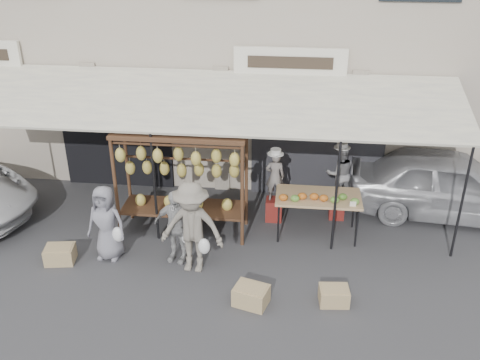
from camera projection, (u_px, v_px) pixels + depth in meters
The scene contains 16 objects.
ground_plane at pixel (197, 275), 9.83m from camera, with size 90.00×90.00×0.00m, color #2D2D30.
shophouse at pixel (237, 12), 13.97m from camera, with size 24.00×6.15×7.30m.
awning at pixel (213, 102), 10.70m from camera, with size 10.00×2.35×2.92m.
banana_rack at pixel (181, 164), 10.48m from camera, with size 2.60×0.90×2.24m.
produce_table at pixel (318, 198), 10.64m from camera, with size 1.70×0.90×1.04m.
vendor_left at pixel (275, 176), 11.17m from camera, with size 0.40×0.26×1.10m, color slate.
vendor_right at pixel (340, 173), 11.23m from camera, with size 0.60×0.47×1.24m, color slate.
customer_left at pixel (106, 223), 10.03m from camera, with size 0.74×0.48×1.51m, color slate.
customer_mid at pixel (176, 226), 9.95m from camera, with size 0.87×0.36×1.48m, color #9F9F9F.
customer_right at pixel (192, 228), 9.61m from camera, with size 1.16×0.67×1.79m, color slate.
stool_left at pixel (274, 209), 11.52m from camera, with size 0.35×0.35×0.49m, color maroon.
stool_right at pixel (337, 208), 11.60m from camera, with size 0.32×0.32×0.45m, color maroon.
crate_near_a at pixel (251, 296), 9.04m from camera, with size 0.56×0.42×0.33m, color tan.
crate_near_b at pixel (334, 296), 9.07m from camera, with size 0.49×0.37×0.30m, color tan.
crate_far at pixel (60, 254), 10.14m from camera, with size 0.54×0.41×0.32m, color tan.
sedan at pixel (449, 184), 11.52m from camera, with size 1.73×4.30×1.47m, color #9B9CA1.
Camera 1 is at (1.67, -7.87, 5.96)m, focal length 40.00 mm.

